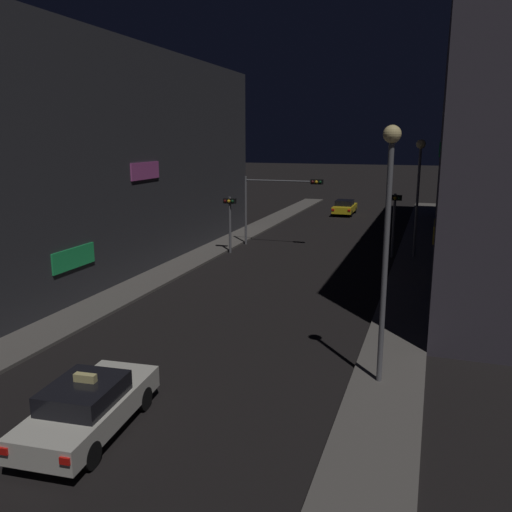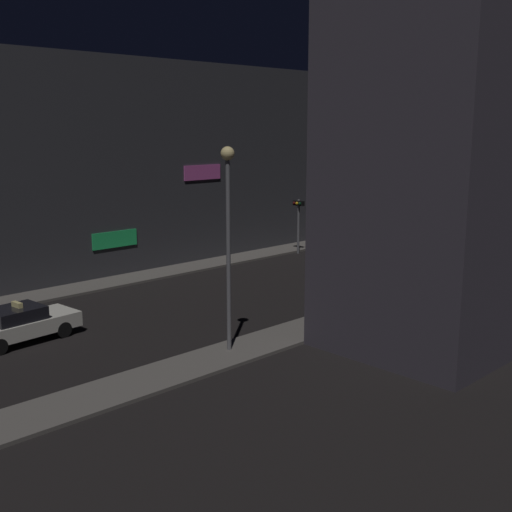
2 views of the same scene
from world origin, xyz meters
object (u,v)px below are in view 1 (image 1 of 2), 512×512
far_car (345,207)px  street_lamp_far_block (419,174)px  street_lamp_near_block (388,215)px  traffic_light_right_kerb (394,212)px  taxi (89,406)px  traffic_light_left_kerb (230,213)px  traffic_light_overhead (277,195)px

far_car → street_lamp_far_block: bearing=-67.8°
far_car → street_lamp_near_block: 36.65m
traffic_light_right_kerb → street_lamp_far_block: bearing=3.0°
street_lamp_near_block → street_lamp_far_block: 18.09m
taxi → street_lamp_near_block: bearing=37.5°
street_lamp_near_block → far_car: bearing=101.1°
traffic_light_left_kerb → traffic_light_right_kerb: bearing=11.5°
traffic_light_overhead → taxi: bearing=-84.7°
traffic_light_overhead → street_lamp_far_block: 9.26m
far_car → traffic_light_overhead: traffic_light_overhead is taller
traffic_light_right_kerb → street_lamp_far_block: street_lamp_far_block is taller
far_car → traffic_light_right_kerb: bearing=-71.6°
taxi → traffic_light_overhead: 24.32m
taxi → street_lamp_near_block: size_ratio=0.61×
taxi → far_car: (-0.36, 40.78, -0.00)m
traffic_light_right_kerb → street_lamp_far_block: 2.67m
far_car → street_lamp_near_block: size_ratio=0.59×
street_lamp_far_block → traffic_light_left_kerb: bearing=-169.5°
far_car → street_lamp_far_block: 19.53m
traffic_light_overhead → traffic_light_right_kerb: traffic_light_overhead is taller
traffic_light_left_kerb → street_lamp_far_block: (11.30, 2.10, 2.56)m
traffic_light_overhead → traffic_light_right_kerb: size_ratio=1.37×
traffic_light_left_kerb → street_lamp_far_block: 11.78m
traffic_light_left_kerb → traffic_light_right_kerb: size_ratio=0.91×
taxi → far_car: size_ratio=1.03×
street_lamp_far_block → traffic_light_overhead: bearing=174.4°
street_lamp_near_block → street_lamp_far_block: (0.21, 18.09, -0.01)m
traffic_light_left_kerb → street_lamp_far_block: size_ratio=0.51×
far_car → traffic_light_overhead: 17.05m
far_car → traffic_light_left_kerb: 20.22m
traffic_light_overhead → far_car: bearing=83.6°
far_car → street_lamp_far_block: size_ratio=0.63×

